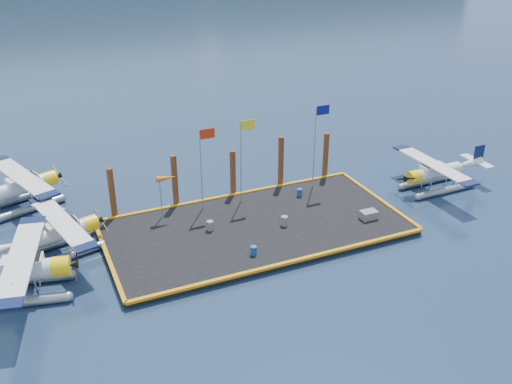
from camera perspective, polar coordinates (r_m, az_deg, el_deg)
ground at (r=39.08m, az=-0.01°, el=-3.89°), size 4000.00×4000.00×0.00m
dock at (r=38.98m, az=-0.01°, el=-3.63°), size 20.00×10.00×0.40m
dock_bumpers at (r=38.84m, az=-0.01°, el=-3.26°), size 20.25×10.25×0.18m
seaplane_a at (r=34.75m, az=-22.77°, el=-7.53°), size 8.75×9.51×3.37m
seaplane_b at (r=37.98m, az=-19.17°, el=-4.16°), size 7.87×8.51×3.02m
seaplane_c at (r=44.81m, az=-22.63°, el=0.16°), size 8.71×9.26×3.33m
seaplane_d at (r=46.44m, az=17.50°, el=1.72°), size 7.63×8.41×3.00m
drum_0 at (r=38.34m, az=-4.61°, el=-3.36°), size 0.47×0.47×0.66m
drum_2 at (r=38.83m, az=2.85°, el=-2.89°), size 0.47×0.47×0.67m
drum_3 at (r=35.60m, az=-0.24°, el=-5.86°), size 0.40×0.40×0.57m
drum_4 at (r=42.90m, az=4.39°, el=-0.04°), size 0.41×0.41×0.58m
crate at (r=40.40m, az=11.20°, el=-2.25°), size 1.15×0.77×0.57m
flagpole_red at (r=39.59m, az=-5.29°, el=3.50°), size 1.14×0.08×6.00m
flagpole_yellow at (r=40.51m, az=-1.28°, el=4.33°), size 1.14×0.08×6.20m
flagpole_blue at (r=42.94m, az=6.15°, el=5.72°), size 1.14×0.08×6.50m
windsock at (r=39.36m, az=-8.98°, el=1.29°), size 1.40×0.44×3.12m
piling_0 at (r=40.70m, az=-14.17°, el=-0.27°), size 0.44×0.44×4.00m
piling_1 at (r=41.47m, az=-8.11°, el=0.97°), size 0.44×0.44×4.20m
piling_2 at (r=42.83m, az=-2.32°, el=1.77°), size 0.44×0.44×3.80m
piling_3 at (r=44.22m, az=2.50°, el=2.92°), size 0.44×0.44×4.30m
piling_4 at (r=46.06m, az=6.98°, el=3.52°), size 0.44×0.44×4.00m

